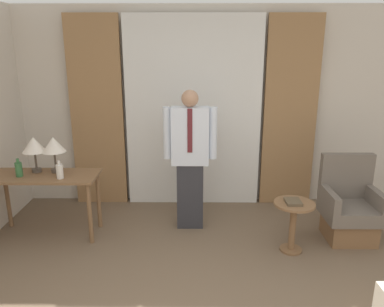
{
  "coord_description": "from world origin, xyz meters",
  "views": [
    {
      "loc": [
        0.02,
        -2.06,
        2.18
      ],
      "look_at": [
        -0.01,
        2.05,
        0.99
      ],
      "focal_mm": 35.0,
      "sensor_mm": 36.0,
      "label": 1
    }
  ],
  "objects_px": {
    "bottle_near_edge": "(19,169)",
    "bottle_by_lamp": "(60,171)",
    "table_lamp_right": "(54,146)",
    "person": "(190,155)",
    "side_table": "(293,219)",
    "table_lamp_left": "(34,146)",
    "desk": "(44,184)",
    "book": "(293,202)",
    "armchair": "(349,210)"
  },
  "relations": [
    {
      "from": "table_lamp_right",
      "to": "person",
      "type": "bearing_deg",
      "value": 4.61
    },
    {
      "from": "table_lamp_left",
      "to": "person",
      "type": "bearing_deg",
      "value": 4.02
    },
    {
      "from": "side_table",
      "to": "book",
      "type": "height_order",
      "value": "book"
    },
    {
      "from": "person",
      "to": "bottle_near_edge",
      "type": "bearing_deg",
      "value": -171.6
    },
    {
      "from": "table_lamp_right",
      "to": "armchair",
      "type": "distance_m",
      "value": 3.49
    },
    {
      "from": "desk",
      "to": "book",
      "type": "relative_size",
      "value": 6.16
    },
    {
      "from": "bottle_near_edge",
      "to": "side_table",
      "type": "xyz_separation_m",
      "value": [
        3.05,
        -0.3,
        -0.45
      ]
    },
    {
      "from": "book",
      "to": "person",
      "type": "bearing_deg",
      "value": 152.05
    },
    {
      "from": "book",
      "to": "desk",
      "type": "bearing_deg",
      "value": 172.73
    },
    {
      "from": "table_lamp_right",
      "to": "side_table",
      "type": "bearing_deg",
      "value": -9.59
    },
    {
      "from": "desk",
      "to": "armchair",
      "type": "distance_m",
      "value": 3.54
    },
    {
      "from": "armchair",
      "to": "desk",
      "type": "bearing_deg",
      "value": 179.37
    },
    {
      "from": "desk",
      "to": "bottle_by_lamp",
      "type": "bearing_deg",
      "value": -26.01
    },
    {
      "from": "bottle_by_lamp",
      "to": "book",
      "type": "bearing_deg",
      "value": -5.37
    },
    {
      "from": "table_lamp_right",
      "to": "bottle_by_lamp",
      "type": "bearing_deg",
      "value": -60.61
    },
    {
      "from": "bottle_by_lamp",
      "to": "book",
      "type": "xyz_separation_m",
      "value": [
        2.55,
        -0.24,
        -0.25
      ]
    },
    {
      "from": "book",
      "to": "table_lamp_left",
      "type": "bearing_deg",
      "value": 171.01
    },
    {
      "from": "table_lamp_right",
      "to": "book",
      "type": "bearing_deg",
      "value": -9.75
    },
    {
      "from": "armchair",
      "to": "book",
      "type": "distance_m",
      "value": 0.84
    },
    {
      "from": "armchair",
      "to": "table_lamp_left",
      "type": "bearing_deg",
      "value": 177.76
    },
    {
      "from": "bottle_by_lamp",
      "to": "person",
      "type": "distance_m",
      "value": 1.49
    },
    {
      "from": "table_lamp_right",
      "to": "bottle_near_edge",
      "type": "distance_m",
      "value": 0.46
    },
    {
      "from": "person",
      "to": "armchair",
      "type": "xyz_separation_m",
      "value": [
        1.85,
        -0.27,
        -0.57
      ]
    },
    {
      "from": "desk",
      "to": "armchair",
      "type": "xyz_separation_m",
      "value": [
        3.53,
        -0.04,
        -0.29
      ]
    },
    {
      "from": "side_table",
      "to": "person",
      "type": "bearing_deg",
      "value": 152.62
    },
    {
      "from": "table_lamp_right",
      "to": "armchair",
      "type": "relative_size",
      "value": 0.43
    },
    {
      "from": "table_lamp_right",
      "to": "book",
      "type": "height_order",
      "value": "table_lamp_right"
    },
    {
      "from": "table_lamp_left",
      "to": "armchair",
      "type": "distance_m",
      "value": 3.72
    },
    {
      "from": "bottle_near_edge",
      "to": "armchair",
      "type": "height_order",
      "value": "armchair"
    },
    {
      "from": "bottle_by_lamp",
      "to": "table_lamp_left",
      "type": "bearing_deg",
      "value": 148.03
    },
    {
      "from": "person",
      "to": "side_table",
      "type": "bearing_deg",
      "value": -27.38
    },
    {
      "from": "table_lamp_right",
      "to": "person",
      "type": "distance_m",
      "value": 1.58
    },
    {
      "from": "table_lamp_left",
      "to": "side_table",
      "type": "relative_size",
      "value": 0.74
    },
    {
      "from": "person",
      "to": "side_table",
      "type": "distance_m",
      "value": 1.37
    },
    {
      "from": "table_lamp_right",
      "to": "person",
      "type": "relative_size",
      "value": 0.25
    },
    {
      "from": "side_table",
      "to": "book",
      "type": "distance_m",
      "value": 0.2
    },
    {
      "from": "side_table",
      "to": "book",
      "type": "xyz_separation_m",
      "value": [
        -0.02,
        -0.0,
        0.2
      ]
    },
    {
      "from": "desk",
      "to": "person",
      "type": "xyz_separation_m",
      "value": [
        1.68,
        0.23,
        0.29
      ]
    },
    {
      "from": "table_lamp_left",
      "to": "book",
      "type": "height_order",
      "value": "table_lamp_left"
    },
    {
      "from": "person",
      "to": "side_table",
      "type": "xyz_separation_m",
      "value": [
        1.12,
        -0.58,
        -0.54
      ]
    },
    {
      "from": "table_lamp_left",
      "to": "person",
      "type": "relative_size",
      "value": 0.25
    },
    {
      "from": "desk",
      "to": "table_lamp_left",
      "type": "relative_size",
      "value": 2.96
    },
    {
      "from": "bottle_near_edge",
      "to": "bottle_by_lamp",
      "type": "bearing_deg",
      "value": -7.21
    },
    {
      "from": "desk",
      "to": "bottle_near_edge",
      "type": "distance_m",
      "value": 0.33
    },
    {
      "from": "person",
      "to": "armchair",
      "type": "distance_m",
      "value": 1.95
    },
    {
      "from": "person",
      "to": "book",
      "type": "height_order",
      "value": "person"
    },
    {
      "from": "bottle_by_lamp",
      "to": "person",
      "type": "bearing_deg",
      "value": 13.47
    },
    {
      "from": "bottle_by_lamp",
      "to": "person",
      "type": "relative_size",
      "value": 0.12
    },
    {
      "from": "bottle_near_edge",
      "to": "person",
      "type": "distance_m",
      "value": 1.95
    },
    {
      "from": "bottle_near_edge",
      "to": "desk",
      "type": "bearing_deg",
      "value": 12.52
    }
  ]
}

